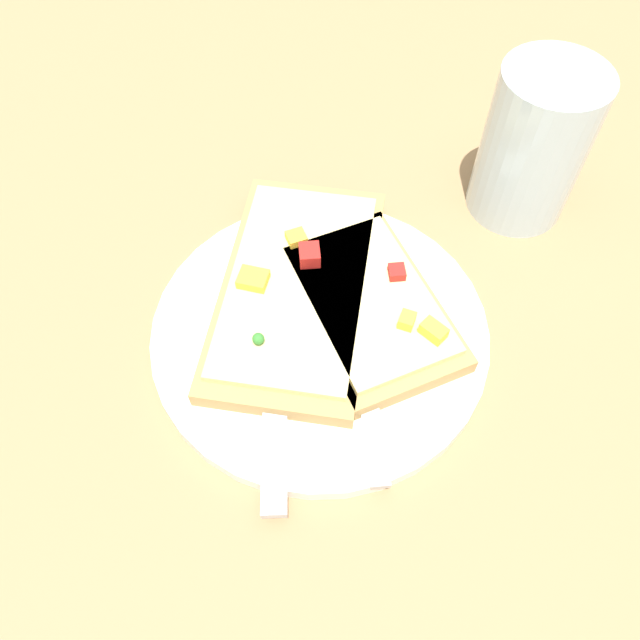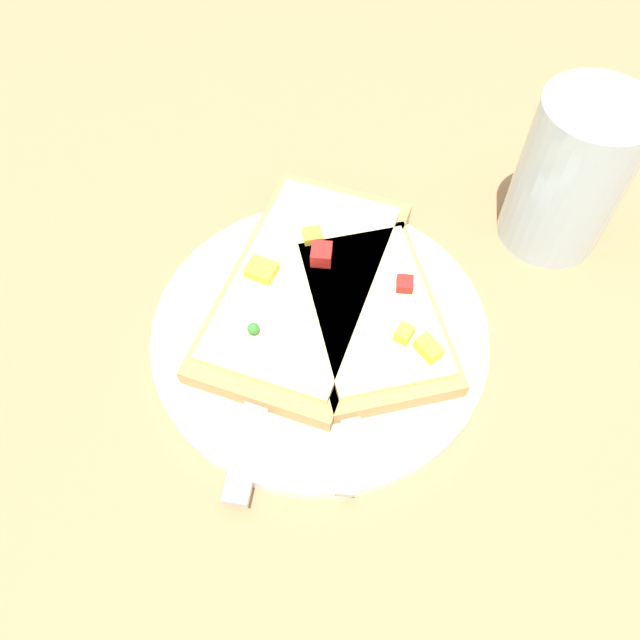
% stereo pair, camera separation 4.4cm
% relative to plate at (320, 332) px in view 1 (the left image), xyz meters
% --- Properties ---
extents(ground_plane, '(4.00, 4.00, 0.00)m').
position_rel_plate_xyz_m(ground_plane, '(0.00, 0.00, -0.01)').
color(ground_plane, '#9E7A51').
extents(plate, '(0.24, 0.24, 0.01)m').
position_rel_plate_xyz_m(plate, '(0.00, 0.00, 0.00)').
color(plate, white).
rests_on(plate, ground).
extents(fork, '(0.19, 0.10, 0.01)m').
position_rel_plate_xyz_m(fork, '(-0.02, -0.03, 0.01)').
color(fork, '#B7B7BC').
rests_on(fork, plate).
extents(knife, '(0.20, 0.12, 0.01)m').
position_rel_plate_xyz_m(knife, '(-0.02, 0.05, 0.01)').
color(knife, '#B7B7BC').
rests_on(knife, plate).
extents(pizza_slice_main, '(0.22, 0.21, 0.03)m').
position_rel_plate_xyz_m(pizza_slice_main, '(0.03, -0.00, 0.02)').
color(pizza_slice_main, tan).
rests_on(pizza_slice_main, plate).
extents(pizza_slice_corner, '(0.16, 0.11, 0.03)m').
position_rel_plate_xyz_m(pizza_slice_corner, '(-0.01, -0.04, 0.02)').
color(pizza_slice_corner, tan).
rests_on(pizza_slice_corner, plate).
extents(crumb_scatter, '(0.05, 0.07, 0.01)m').
position_rel_plate_xyz_m(crumb_scatter, '(0.03, -0.02, 0.01)').
color(crumb_scatter, tan).
rests_on(crumb_scatter, plate).
extents(drinking_glass, '(0.08, 0.08, 0.13)m').
position_rel_plate_xyz_m(drinking_glass, '(0.03, -0.21, 0.06)').
color(drinking_glass, silver).
rests_on(drinking_glass, ground).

